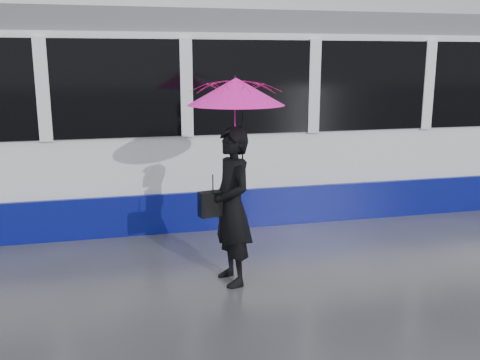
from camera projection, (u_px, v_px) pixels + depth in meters
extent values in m
plane|color=#2F2F34|center=(217.00, 259.00, 7.16)|extent=(90.00, 90.00, 0.00)
cube|color=#3F3D38|center=(196.00, 220.00, 8.85)|extent=(34.00, 0.07, 0.02)
cube|color=#3F3D38|center=(184.00, 199.00, 10.21)|extent=(34.00, 0.07, 0.02)
cube|color=white|center=(86.00, 127.00, 8.81)|extent=(24.00, 2.40, 2.95)
cube|color=navy|center=(91.00, 198.00, 9.08)|extent=(24.00, 2.56, 0.62)
cube|color=black|center=(84.00, 86.00, 8.66)|extent=(23.00, 2.48, 1.40)
cube|color=#585A60|center=(80.00, 23.00, 8.45)|extent=(23.60, 2.20, 0.35)
imported|color=black|center=(232.00, 207.00, 6.22)|extent=(0.56, 0.75, 1.87)
imported|color=#F91581|center=(236.00, 118.00, 6.01)|extent=(1.19, 1.20, 0.93)
cone|color=#F91581|center=(236.00, 91.00, 5.95)|extent=(1.28, 1.28, 0.30)
cylinder|color=black|center=(236.00, 75.00, 5.91)|extent=(0.01, 0.01, 0.07)
cylinder|color=black|center=(243.00, 148.00, 6.13)|extent=(0.02, 0.02, 0.82)
cube|color=black|center=(213.00, 204.00, 6.18)|extent=(0.35, 0.20, 0.29)
cylinder|color=black|center=(213.00, 184.00, 6.13)|extent=(0.01, 0.01, 0.18)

